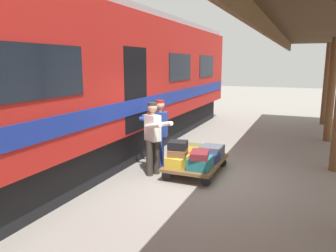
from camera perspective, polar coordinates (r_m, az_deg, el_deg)
name	(u,v)px	position (r m, az deg, el deg)	size (l,w,h in m)	color
ground_plane	(214,178)	(7.57, 8.13, -9.04)	(60.00, 60.00, 0.00)	gray
train_car	(85,84)	(8.68, -14.41, 7.22)	(3.02, 17.02, 4.00)	#B21E19
luggage_cart	(196,163)	(7.79, 4.96, -6.43)	(1.14, 1.82, 0.30)	brown
suitcase_navy_fabric	(207,158)	(7.68, 6.80, -5.67)	(0.49, 0.57, 0.18)	navy
suitcase_yellow_case	(179,161)	(7.38, 1.87, -6.11)	(0.42, 0.59, 0.23)	gold
suitcase_olive_duffel	(193,150)	(8.28, 4.37, -4.21)	(0.44, 0.58, 0.23)	brown
suitcase_slate_roller	(212,151)	(8.13, 7.79, -4.42)	(0.51, 0.52, 0.27)	#4C515B
suitcase_orange_carryall	(186,154)	(7.82, 3.20, -4.97)	(0.50, 0.52, 0.27)	#CC6B23
suitcase_teal_softside	(200,163)	(7.21, 5.68, -6.46)	(0.47, 0.59, 0.25)	#1E666B
suitcase_maroon_trunk	(200,155)	(7.13, 5.57, -5.02)	(0.37, 0.55, 0.14)	maroon
suitcase_brown_leather	(178,153)	(7.32, 1.73, -4.70)	(0.40, 0.40, 0.15)	brown
suitcase_black_hardshell	(178,145)	(7.31, 1.74, -3.38)	(0.40, 0.38, 0.18)	black
porter_in_overalls	(159,132)	(7.95, -1.55, -1.03)	(0.72, 0.54, 1.70)	navy
porter_by_door	(153,136)	(7.48, -2.59, -1.81)	(0.74, 0.61, 1.70)	#332D28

